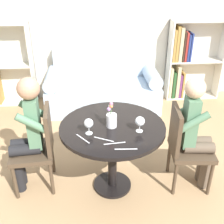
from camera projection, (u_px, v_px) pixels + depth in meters
The scene contains 16 objects.
ground_plane at pixel (112, 185), 3.03m from camera, with size 16.00×16.00×0.00m, color tan.
back_wall at pixel (100, 17), 4.43m from camera, with size 5.20×0.05×2.70m.
round_table at pixel (112, 138), 2.73m from camera, with size 1.01×1.01×0.76m.
couch at pixel (103, 88), 4.55m from camera, with size 1.78×0.80×0.92m.
bookshelf_right at pixel (186, 61), 4.73m from camera, with size 0.91×0.28×1.32m.
chair_left at pixel (39, 146), 2.83m from camera, with size 0.45×0.45×0.90m.
chair_right at pixel (185, 145), 2.85m from camera, with size 0.46×0.46×0.90m.
person_left at pixel (27, 132), 2.74m from camera, with size 0.43×0.36×1.23m.
person_right at pixel (196, 132), 2.77m from camera, with size 0.44×0.37×1.22m.
wine_glass_left at pixel (89, 124), 2.50m from camera, with size 0.08×0.08×0.15m.
wine_glass_right at pixel (140, 122), 2.54m from camera, with size 0.09×0.09×0.15m.
flower_vase at pixel (111, 119), 2.62m from camera, with size 0.10×0.10×0.25m.
knife_left_setting at pixel (126, 149), 2.33m from camera, with size 0.19×0.02×0.00m.
fork_left_setting at pixel (104, 139), 2.46m from camera, with size 0.17×0.10×0.00m.
knife_right_setting at pixel (115, 143), 2.41m from camera, with size 0.19×0.03×0.00m.
fork_right_setting at pixel (83, 139), 2.47m from camera, with size 0.12×0.16×0.00m.
Camera 1 is at (-0.19, -2.28, 2.14)m, focal length 45.00 mm.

